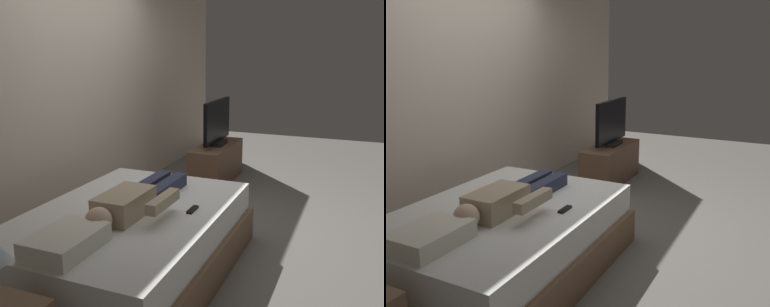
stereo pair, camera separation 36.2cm
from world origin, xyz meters
TOP-DOWN VIEW (x-y plane):
  - ground_plane at (0.00, 0.00)m, footprint 10.00×10.00m
  - back_wall at (0.40, 1.48)m, footprint 6.40×0.10m
  - bed at (-1.01, 0.32)m, footprint 2.07×1.44m
  - pillow at (-1.72, 0.32)m, footprint 0.48×0.34m
  - person at (-0.98, 0.27)m, footprint 1.26×0.46m
  - remote at (-0.83, -0.14)m, footprint 0.15×0.04m
  - tv_stand at (1.56, 0.50)m, footprint 1.10×0.40m
  - tv at (1.56, 0.50)m, footprint 0.88×0.20m

SIDE VIEW (x-z plane):
  - ground_plane at x=0.00m, z-range 0.00..0.00m
  - tv_stand at x=1.56m, z-range 0.00..0.50m
  - bed at x=-1.01m, z-range -0.01..0.53m
  - remote at x=-0.83m, z-range 0.54..0.56m
  - pillow at x=-1.72m, z-range 0.54..0.66m
  - person at x=-0.98m, z-range 0.53..0.71m
  - tv at x=1.56m, z-range 0.49..1.08m
  - back_wall at x=0.40m, z-range 0.00..2.80m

